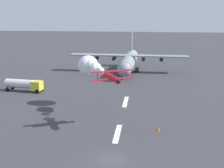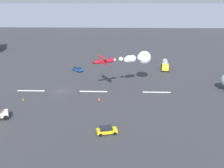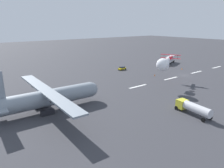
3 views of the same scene
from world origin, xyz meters
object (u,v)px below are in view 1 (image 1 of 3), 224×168
object	(u,v)px
cargo_transport_plane	(128,62)
stunt_biplane_red	(92,67)
traffic_cone_far	(158,128)
fuel_tanker_truck	(24,84)

from	to	relation	value
cargo_transport_plane	stunt_biplane_red	distance (m)	37.32
stunt_biplane_red	traffic_cone_far	xyz separation A→B (m)	(-10.84, -12.98, -8.07)
stunt_biplane_red	cargo_transport_plane	bearing A→B (deg)	-7.65
cargo_transport_plane	fuel_tanker_truck	distance (m)	34.46
cargo_transport_plane	fuel_tanker_truck	bearing A→B (deg)	137.29
traffic_cone_far	stunt_biplane_red	bearing A→B (deg)	50.15
stunt_biplane_red	fuel_tanker_truck	size ratio (longest dim) A/B	1.86
cargo_transport_plane	stunt_biplane_red	size ratio (longest dim) A/B	2.08
cargo_transport_plane	fuel_tanker_truck	world-z (taller)	cargo_transport_plane
cargo_transport_plane	traffic_cone_far	distance (m)	48.27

